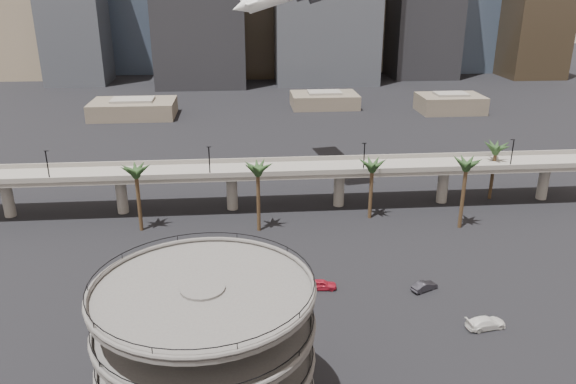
{
  "coord_description": "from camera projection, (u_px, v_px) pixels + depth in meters",
  "views": [
    {
      "loc": [
        -8.84,
        -52.0,
        44.27
      ],
      "look_at": [
        -1.91,
        28.0,
        13.63
      ],
      "focal_mm": 35.0,
      "sensor_mm": 36.0,
      "label": 1
    }
  ],
  "objects": [
    {
      "name": "car_c",
      "position": [
        486.0,
        323.0,
        75.66
      ],
      "size": [
        5.79,
        3.1,
        1.6
      ],
      "primitive_type": "imported",
      "rotation": [
        0.0,
        0.0,
        1.73
      ],
      "color": "white",
      "rests_on": "ground"
    },
    {
      "name": "car_b",
      "position": [
        424.0,
        286.0,
        84.81
      ],
      "size": [
        4.48,
        3.18,
        1.4
      ],
      "primitive_type": "imported",
      "rotation": [
        0.0,
        0.0,
        2.02
      ],
      "color": "#232228",
      "rests_on": "ground"
    },
    {
      "name": "overpass",
      "position": [
        286.0,
        173.0,
        113.47
      ],
      "size": [
        130.0,
        9.3,
        14.7
      ],
      "color": "gray",
      "rests_on": "ground"
    },
    {
      "name": "low_buildings",
      "position": [
        285.0,
        104.0,
        196.88
      ],
      "size": [
        135.0,
        27.5,
        6.8
      ],
      "color": "brown",
      "rests_on": "ground"
    },
    {
      "name": "parking_ramp",
      "position": [
        206.0,
        343.0,
        56.62
      ],
      "size": [
        22.2,
        22.2,
        17.35
      ],
      "color": "#4E4B49",
      "rests_on": "ground"
    },
    {
      "name": "car_a",
      "position": [
        322.0,
        285.0,
        85.17
      ],
      "size": [
        4.6,
        2.12,
        1.53
      ],
      "primitive_type": "imported",
      "rotation": [
        0.0,
        0.0,
        1.5
      ],
      "color": "#B0192D",
      "rests_on": "ground"
    },
    {
      "name": "palm_trees",
      "position": [
        350.0,
        165.0,
        105.71
      ],
      "size": [
        76.4,
        18.4,
        14.0
      ],
      "color": "#44301D",
      "rests_on": "ground"
    }
  ]
}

